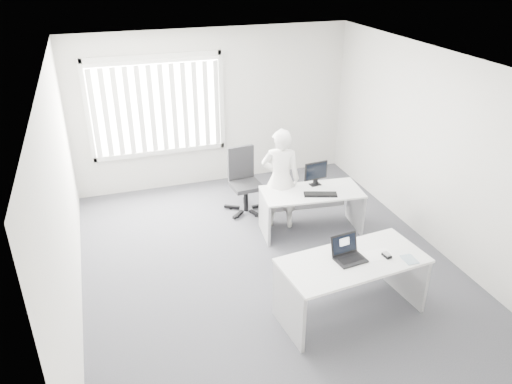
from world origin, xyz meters
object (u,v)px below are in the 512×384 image
object	(u,v)px
desk_far	(311,202)
monitor	(316,174)
office_chair	(245,191)
laptop	(351,251)
desk_near	(352,275)
person	(281,179)

from	to	relation	value
desk_far	monitor	xyz separation A→B (m)	(0.14, 0.19, 0.38)
office_chair	laptop	size ratio (longest dim) A/B	3.14
desk_far	monitor	world-z (taller)	monitor
desk_near	monitor	world-z (taller)	monitor
desk_near	desk_far	distance (m)	1.98
desk_near	person	distance (m)	2.27
person	monitor	world-z (taller)	person
person	laptop	size ratio (longest dim) A/B	4.70
desk_far	laptop	world-z (taller)	laptop
desk_near	desk_far	world-z (taller)	desk_near
office_chair	laptop	world-z (taller)	office_chair
desk_near	monitor	distance (m)	2.21
person	monitor	bearing A→B (deg)	-170.67
desk_far	office_chair	size ratio (longest dim) A/B	1.46
desk_near	laptop	distance (m)	0.35
desk_far	office_chair	world-z (taller)	office_chair
person	monitor	distance (m)	0.55
office_chair	desk_far	bearing A→B (deg)	-56.98
desk_far	monitor	size ratio (longest dim) A/B	4.12
desk_near	monitor	xyz separation A→B (m)	(0.49, 2.13, 0.32)
office_chair	monitor	xyz separation A→B (m)	(0.90, -0.79, 0.54)
desk_far	laptop	xyz separation A→B (m)	(-0.39, -1.95, 0.42)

